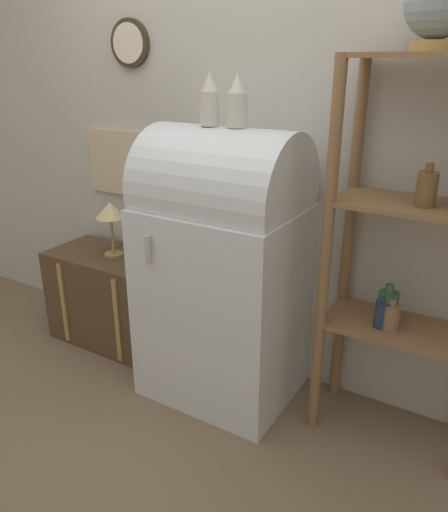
{
  "coord_description": "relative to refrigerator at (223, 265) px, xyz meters",
  "views": [
    {
      "loc": [
        1.18,
        -1.69,
        1.65
      ],
      "look_at": [
        0.0,
        0.25,
        0.76
      ],
      "focal_mm": 35.0,
      "sensor_mm": 36.0,
      "label": 1
    }
  ],
  "objects": [
    {
      "name": "globe",
      "position": [
        0.81,
        0.13,
        1.12
      ],
      "size": [
        0.24,
        0.24,
        0.28
      ],
      "color": "#AD8942",
      "rests_on": "shelf_unit"
    },
    {
      "name": "wall_back",
      "position": [
        -0.01,
        0.33,
        0.64
      ],
      "size": [
        7.0,
        0.09,
        2.7
      ],
      "color": "#B7B7AD",
      "rests_on": "ground_plane"
    },
    {
      "name": "suitcase_trunk",
      "position": [
        -0.83,
        0.06,
        -0.42
      ],
      "size": [
        0.78,
        0.41,
        0.57
      ],
      "color": "brown",
      "rests_on": "ground_plane"
    },
    {
      "name": "refrigerator",
      "position": [
        0.0,
        0.0,
        0.0
      ],
      "size": [
        0.74,
        0.64,
        1.38
      ],
      "color": "silver",
      "rests_on": "ground_plane"
    },
    {
      "name": "vase_left",
      "position": [
        -0.06,
        -0.01,
        0.78
      ],
      "size": [
        0.08,
        0.08,
        0.23
      ],
      "color": "beige",
      "rests_on": "refrigerator"
    },
    {
      "name": "ground_plane",
      "position": [
        0.0,
        -0.25,
        -0.71
      ],
      "size": [
        12.0,
        12.0,
        0.0
      ],
      "primitive_type": "plane",
      "color": "#7A664C"
    },
    {
      "name": "shelf_unit",
      "position": [
        0.85,
        0.1,
        0.24
      ],
      "size": [
        0.68,
        0.35,
        1.68
      ],
      "color": "olive",
      "rests_on": "ground_plane"
    },
    {
      "name": "desk_lamp",
      "position": [
        -0.8,
        0.07,
        0.12
      ],
      "size": [
        0.17,
        0.17,
        0.33
      ],
      "color": "#AD8942",
      "rests_on": "suitcase_trunk"
    },
    {
      "name": "vase_center",
      "position": [
        0.07,
        0.0,
        0.77
      ],
      "size": [
        0.09,
        0.09,
        0.22
      ],
      "color": "beige",
      "rests_on": "refrigerator"
    }
  ]
}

